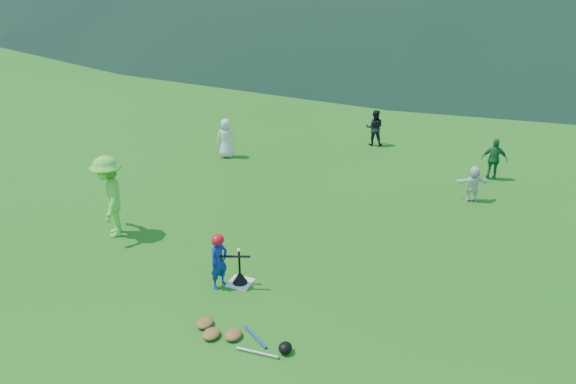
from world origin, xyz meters
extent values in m
plane|color=#1E5C15|center=(0.00, 0.00, 0.00)|extent=(120.00, 120.00, 0.00)
cube|color=silver|center=(0.00, 0.00, 0.01)|extent=(0.45, 0.45, 0.02)
sphere|color=white|center=(0.00, 0.00, 0.74)|extent=(0.08, 0.08, 0.08)
imported|color=navy|center=(-0.31, -0.23, 0.55)|extent=(0.38, 0.46, 1.10)
imported|color=#67DC40|center=(-3.52, 0.73, 0.94)|extent=(1.28, 1.39, 1.88)
imported|color=silver|center=(-3.47, 6.09, 0.60)|extent=(0.69, 0.59, 1.20)
imported|color=black|center=(0.45, 8.85, 0.58)|extent=(0.66, 0.57, 1.17)
imported|color=#1E6537|center=(4.19, 7.29, 0.59)|extent=(0.72, 0.37, 1.17)
imported|color=white|center=(3.80, 5.59, 0.47)|extent=(0.92, 0.58, 0.94)
cone|color=black|center=(0.00, 0.00, 0.11)|extent=(0.30, 0.30, 0.18)
cylinder|color=black|center=(0.00, 0.00, 0.45)|extent=(0.04, 0.04, 0.50)
ellipsoid|color=red|center=(-0.31, -0.23, 1.02)|extent=(0.24, 0.26, 0.22)
cylinder|color=black|center=(-0.01, -0.18, 0.70)|extent=(0.60, 0.23, 0.07)
ellipsoid|color=olive|center=(0.27, -1.63, 0.06)|extent=(0.28, 0.34, 0.13)
ellipsoid|color=olive|center=(0.62, -1.51, 0.06)|extent=(0.28, 0.34, 0.13)
ellipsoid|color=olive|center=(0.02, -1.41, 0.06)|extent=(0.28, 0.34, 0.13)
cylinder|color=silver|center=(1.17, -1.73, 0.03)|extent=(0.72, 0.10, 0.06)
cylinder|color=#263FA5|center=(0.97, -1.38, 0.03)|extent=(0.59, 0.43, 0.05)
ellipsoid|color=black|center=(1.57, -1.53, 0.09)|extent=(0.22, 0.24, 0.19)
cube|color=gray|center=(0.00, 28.00, 0.60)|extent=(70.00, 0.03, 1.20)
cube|color=yellow|center=(0.00, 28.00, 1.24)|extent=(70.00, 0.08, 0.08)
cylinder|color=gray|center=(-35.00, 28.00, 0.60)|extent=(0.07, 0.07, 1.30)
cylinder|color=gray|center=(0.00, 28.00, 0.60)|extent=(0.07, 0.07, 1.30)
cylinder|color=#382314|center=(-17.60, 32.00, 1.59)|extent=(0.56, 0.56, 3.18)
cylinder|color=#382314|center=(-12.80, 33.50, 1.89)|extent=(0.56, 0.56, 3.78)
cylinder|color=#382314|center=(-3.20, 32.00, 1.61)|extent=(0.56, 0.56, 3.22)
cylinder|color=#382314|center=(1.60, 33.50, 1.91)|extent=(0.56, 0.56, 3.81)
cylinder|color=#382314|center=(6.40, 35.00, 2.20)|extent=(0.56, 0.56, 4.41)
camera|label=1|loc=(4.29, -8.20, 6.11)|focal=35.00mm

